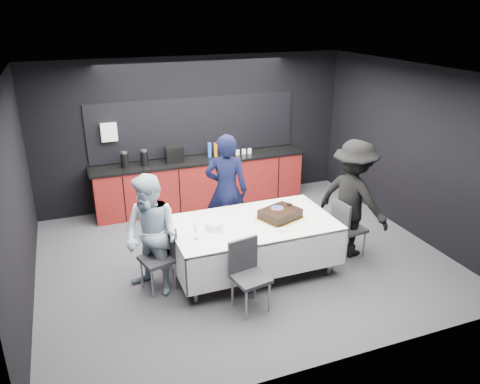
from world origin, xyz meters
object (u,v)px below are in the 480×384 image
object	(u,v)px
plate_stack	(214,226)
person_center	(227,191)
person_right	(353,199)
chair_right	(346,225)
chair_near	(247,270)
cake_assembly	(280,214)
party_table	(252,231)
chair_left	(162,252)
champagne_flute	(196,228)
person_left	(151,236)

from	to	relation	value
plate_stack	person_center	xyz separation A→B (m)	(0.51, 0.96, 0.09)
person_center	person_right	world-z (taller)	person_center
chair_right	chair_near	world-z (taller)	same
cake_assembly	plate_stack	size ratio (longest dim) A/B	2.86
party_table	cake_assembly	world-z (taller)	cake_assembly
chair_right	person_center	size ratio (longest dim) A/B	0.50
chair_near	person_center	xyz separation A→B (m)	(0.33, 1.74, 0.38)
chair_left	champagne_flute	bearing A→B (deg)	-30.97
plate_stack	person_center	distance (m)	1.09
person_center	cake_assembly	bearing A→B (deg)	140.27
chair_right	person_left	size ratio (longest dim) A/B	0.56
party_table	chair_right	distance (m)	1.50
cake_assembly	chair_near	distance (m)	1.16
person_left	person_right	bearing A→B (deg)	51.40
champagne_flute	chair_right	world-z (taller)	champagne_flute
champagne_flute	person_right	world-z (taller)	person_right
plate_stack	chair_left	size ratio (longest dim) A/B	0.26
chair_right	person_left	world-z (taller)	person_left
chair_left	person_center	xyz separation A→B (m)	(1.24, 0.91, 0.38)
chair_right	person_center	xyz separation A→B (m)	(-1.55, 1.06, 0.38)
champagne_flute	chair_left	distance (m)	0.63
plate_stack	champagne_flute	size ratio (longest dim) A/B	1.08
party_table	plate_stack	world-z (taller)	plate_stack
chair_near	person_right	xyz separation A→B (m)	(2.01, 0.75, 0.38)
champagne_flute	person_center	size ratio (longest dim) A/B	0.12
chair_right	person_right	world-z (taller)	person_right
champagne_flute	person_left	size ratio (longest dim) A/B	0.13
champagne_flute	chair_right	size ratio (longest dim) A/B	0.24
cake_assembly	plate_stack	bearing A→B (deg)	179.70
champagne_flute	person_center	distance (m)	1.42
person_right	person_left	bearing A→B (deg)	66.53
party_table	chair_left	bearing A→B (deg)	178.79
plate_stack	person_right	size ratio (longest dim) A/B	0.13
cake_assembly	chair_left	world-z (taller)	cake_assembly
cake_assembly	person_right	distance (m)	1.20
chair_left	person_right	distance (m)	2.95
chair_left	person_left	size ratio (longest dim) A/B	0.56
champagne_flute	cake_assembly	bearing A→B (deg)	8.26
chair_left	person_center	distance (m)	1.59
party_table	person_right	xyz separation A→B (m)	(1.62, -0.06, 0.27)
plate_stack	chair_near	bearing A→B (deg)	-76.95
plate_stack	person_right	xyz separation A→B (m)	(2.19, -0.03, 0.08)
chair_right	chair_left	bearing A→B (deg)	176.98
chair_left	person_right	world-z (taller)	person_right
party_table	person_right	distance (m)	1.64
champagne_flute	chair_near	bearing A→B (deg)	-49.48
chair_right	person_right	xyz separation A→B (m)	(0.13, 0.07, 0.38)
person_center	chair_near	bearing A→B (deg)	103.00
cake_assembly	plate_stack	world-z (taller)	cake_assembly
champagne_flute	chair_right	distance (m)	2.42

